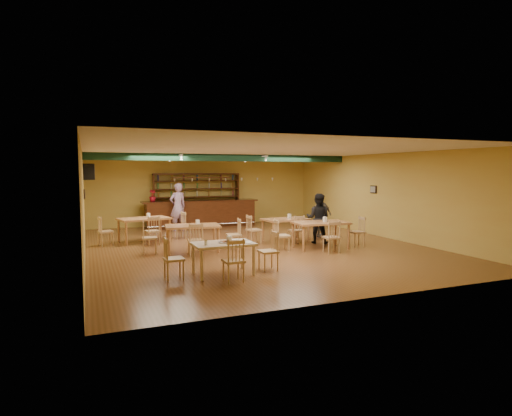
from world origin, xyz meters
name	(u,v)px	position (x,y,z in m)	size (l,w,h in m)	color
floor	(254,246)	(0.00, 0.00, 0.00)	(12.00, 12.00, 0.00)	brown
ceiling_beam	(226,158)	(0.00, 2.80, 2.87)	(10.00, 0.30, 0.25)	black
track_rail_left	(175,156)	(-1.80, 3.40, 2.94)	(0.05, 2.50, 0.05)	silver
track_rail_right	(255,157)	(1.40, 3.40, 2.94)	(0.05, 2.50, 0.05)	silver
ac_unit	(89,172)	(-4.80, 4.20, 2.35)	(0.34, 0.70, 0.48)	silver
picture_left	(84,194)	(-4.97, 1.00, 1.70)	(0.04, 0.34, 0.28)	black
picture_right	(373,189)	(4.97, 0.50, 1.70)	(0.04, 0.34, 0.28)	black
bar_counter	(201,214)	(-0.40, 5.15, 0.56)	(4.92, 0.85, 1.13)	#38190B
back_bar_hutch	(197,199)	(-0.40, 5.78, 1.14)	(3.81, 0.40, 2.28)	#38190B
poinsettia	(152,196)	(-2.41, 5.15, 1.37)	(0.27, 0.27, 0.49)	#AC0F1F
dining_table_a	(144,230)	(-3.14, 2.05, 0.41)	(1.63, 0.98, 0.81)	brown
dining_table_b	(286,230)	(1.36, 0.49, 0.38)	(1.52, 0.91, 0.76)	brown
dining_table_c	(193,238)	(-2.03, -0.22, 0.39)	(1.58, 0.95, 0.79)	brown
dining_table_d	(320,235)	(1.74, -1.18, 0.41)	(1.64, 0.99, 0.82)	brown
near_table	(223,259)	(-2.04, -3.24, 0.37)	(1.38, 0.89, 0.74)	tan
pizza_tray	(227,242)	(-1.94, -3.24, 0.75)	(0.40, 0.40, 0.01)	silver
parmesan_shaker	(206,243)	(-2.48, -3.38, 0.79)	(0.07, 0.07, 0.11)	#EAE5C6
napkin_stack	(235,240)	(-1.69, -3.04, 0.75)	(0.20, 0.15, 0.03)	white
pizza_server	(233,241)	(-1.79, -3.19, 0.76)	(0.32, 0.09, 0.00)	silver
side_plate	(248,242)	(-1.50, -3.43, 0.75)	(0.22, 0.22, 0.01)	white
patron_bar	(178,207)	(-1.54, 4.33, 0.95)	(0.70, 0.46, 1.91)	#914AA1
patron_right_a	(318,218)	(2.16, -0.31, 0.82)	(0.80, 0.62, 1.64)	black
patron_right_b	(321,215)	(2.94, 0.82, 0.78)	(0.91, 0.38, 1.56)	gray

